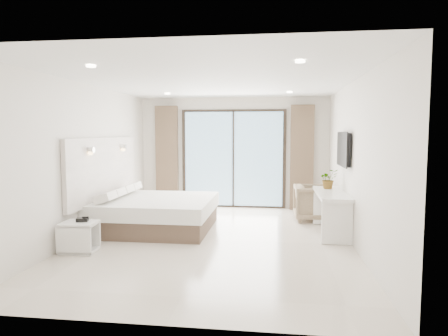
{
  "coord_description": "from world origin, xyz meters",
  "views": [
    {
      "loc": [
        1.02,
        -6.67,
        1.84
      ],
      "look_at": [
        0.11,
        0.4,
        1.21
      ],
      "focal_mm": 32.0,
      "sensor_mm": 36.0,
      "label": 1
    }
  ],
  "objects": [
    {
      "name": "ground",
      "position": [
        0.0,
        0.0,
        0.0
      ],
      "size": [
        6.2,
        6.2,
        0.0
      ],
      "primitive_type": "plane",
      "color": "beige",
      "rests_on": "ground"
    },
    {
      "name": "room_shell",
      "position": [
        -0.2,
        0.83,
        1.58
      ],
      "size": [
        4.62,
        6.22,
        2.72
      ],
      "color": "silver",
      "rests_on": "ground"
    },
    {
      "name": "bed",
      "position": [
        -1.24,
        0.64,
        0.31
      ],
      "size": [
        2.13,
        2.03,
        0.73
      ],
      "color": "brown",
      "rests_on": "ground"
    },
    {
      "name": "nightstand",
      "position": [
        -1.97,
        -0.95,
        0.24
      ],
      "size": [
        0.54,
        0.45,
        0.47
      ],
      "rotation": [
        0.0,
        0.0,
        0.06
      ],
      "color": "white",
      "rests_on": "ground"
    },
    {
      "name": "phone",
      "position": [
        -1.94,
        -0.91,
        0.5
      ],
      "size": [
        0.2,
        0.17,
        0.06
      ],
      "primitive_type": "cube",
      "rotation": [
        0.0,
        0.0,
        0.26
      ],
      "color": "black",
      "rests_on": "nightstand"
    },
    {
      "name": "console_desk",
      "position": [
        2.04,
        0.7,
        0.57
      ],
      "size": [
        0.51,
        1.64,
        0.77
      ],
      "color": "white",
      "rests_on": "ground"
    },
    {
      "name": "plant",
      "position": [
        2.04,
        1.13,
        0.92
      ],
      "size": [
        0.45,
        0.47,
        0.29
      ],
      "primitive_type": "imported",
      "rotation": [
        0.0,
        0.0,
        0.34
      ],
      "color": "#33662D",
      "rests_on": "console_desk"
    },
    {
      "name": "armchair",
      "position": [
        1.85,
        1.8,
        0.41
      ],
      "size": [
        0.77,
        0.82,
        0.82
      ],
      "primitive_type": "imported",
      "rotation": [
        0.0,
        0.0,
        1.6
      ],
      "color": "#8D785C",
      "rests_on": "ground"
    }
  ]
}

